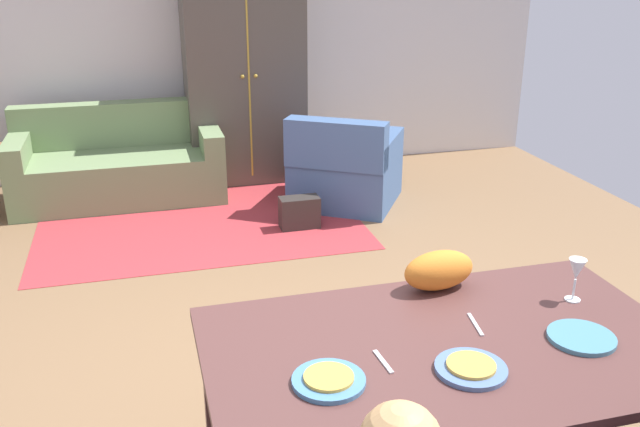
{
  "coord_description": "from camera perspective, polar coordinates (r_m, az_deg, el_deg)",
  "views": [
    {
      "loc": [
        -0.76,
        -3.17,
        2.11
      ],
      "look_at": [
        0.11,
        0.04,
        0.85
      ],
      "focal_mm": 38.77,
      "sensor_mm": 36.0,
      "label": 1
    }
  ],
  "objects": [
    {
      "name": "ground_plane",
      "position": [
        4.35,
        -3.21,
        -8.42
      ],
      "size": [
        6.89,
        6.3,
        0.02
      ],
      "primitive_type": "cube",
      "color": "brown"
    },
    {
      "name": "back_wall",
      "position": [
        7.0,
        -9.15,
        14.34
      ],
      "size": [
        6.89,
        0.1,
        2.7
      ],
      "primitive_type": "cube",
      "color": "silver",
      "rests_on": "ground_plane"
    },
    {
      "name": "dining_table",
      "position": [
        2.66,
        10.44,
        -11.77
      ],
      "size": [
        1.79,
        1.05,
        0.76
      ],
      "color": "#50302D",
      "rests_on": "ground_plane"
    },
    {
      "name": "plate_near_man",
      "position": [
        2.37,
        0.72,
        -13.64
      ],
      "size": [
        0.25,
        0.25,
        0.02
      ],
      "primitive_type": "cylinder",
      "color": "teal",
      "rests_on": "dining_table"
    },
    {
      "name": "pizza_near_man",
      "position": [
        2.37,
        0.72,
        -13.34
      ],
      "size": [
        0.17,
        0.17,
        0.01
      ],
      "primitive_type": "cylinder",
      "color": "gold",
      "rests_on": "plate_near_man"
    },
    {
      "name": "plate_near_child",
      "position": [
        2.49,
        12.34,
        -12.41
      ],
      "size": [
        0.25,
        0.25,
        0.02
      ],
      "primitive_type": "cylinder",
      "color": "#516F9E",
      "rests_on": "dining_table"
    },
    {
      "name": "pizza_near_child",
      "position": [
        2.48,
        12.37,
        -12.12
      ],
      "size": [
        0.17,
        0.17,
        0.01
      ],
      "primitive_type": "cylinder",
      "color": "gold",
      "rests_on": "plate_near_child"
    },
    {
      "name": "plate_near_woman",
      "position": [
        2.78,
        20.77,
        -9.54
      ],
      "size": [
        0.25,
        0.25,
        0.02
      ],
      "primitive_type": "cylinder",
      "color": "teal",
      "rests_on": "dining_table"
    },
    {
      "name": "wine_glass",
      "position": [
        3.01,
        20.41,
        -4.49
      ],
      "size": [
        0.07,
        0.07,
        0.19
      ],
      "color": "silver",
      "rests_on": "dining_table"
    },
    {
      "name": "fork",
      "position": [
        2.49,
        5.33,
        -12.05
      ],
      "size": [
        0.03,
        0.15,
        0.01
      ],
      "primitive_type": "cube",
      "rotation": [
        0.0,
        0.0,
        0.07
      ],
      "color": "silver",
      "rests_on": "dining_table"
    },
    {
      "name": "knife",
      "position": [
        2.77,
        12.7,
        -8.92
      ],
      "size": [
        0.04,
        0.17,
        0.01
      ],
      "primitive_type": "cube",
      "rotation": [
        0.0,
        0.0,
        -0.16
      ],
      "color": "silver",
      "rests_on": "dining_table"
    },
    {
      "name": "cat",
      "position": [
        2.98,
        9.78,
        -4.63
      ],
      "size": [
        0.34,
        0.2,
        0.17
      ],
      "primitive_type": "ellipsoid",
      "rotation": [
        0.0,
        0.0,
        0.12
      ],
      "color": "orange",
      "rests_on": "dining_table"
    },
    {
      "name": "area_rug",
      "position": [
        5.8,
        -9.85,
        -0.78
      ],
      "size": [
        2.6,
        1.8,
        0.01
      ],
      "primitive_type": "cube",
      "color": "#A73136",
      "rests_on": "ground_plane"
    },
    {
      "name": "couch",
      "position": [
        6.51,
        -16.27,
        3.84
      ],
      "size": [
        1.82,
        0.86,
        0.82
      ],
      "color": "#70885A",
      "rests_on": "ground_plane"
    },
    {
      "name": "armchair",
      "position": [
        6.08,
        2.05,
        3.67
      ],
      "size": [
        1.18,
        1.18,
        0.82
      ],
      "color": "#415D8A",
      "rests_on": "ground_plane"
    },
    {
      "name": "armoire",
      "position": [
        6.69,
        -6.3,
        11.59
      ],
      "size": [
        1.1,
        0.59,
        2.1
      ],
      "color": "#51493F",
      "rests_on": "ground_plane"
    },
    {
      "name": "handbag",
      "position": [
        5.59,
        -1.71,
        0.08
      ],
      "size": [
        0.32,
        0.16,
        0.26
      ],
      "primitive_type": "cube",
      "color": "#302A26",
      "rests_on": "ground_plane"
    }
  ]
}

